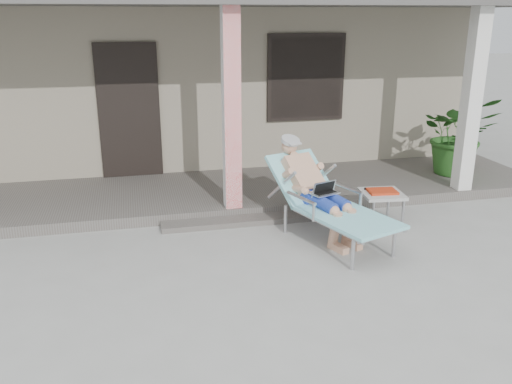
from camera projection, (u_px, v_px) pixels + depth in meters
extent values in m
plane|color=#9E9E99|center=(272.00, 289.00, 5.48)|extent=(60.00, 60.00, 0.00)
cube|color=gray|center=(192.00, 74.00, 11.03)|extent=(10.00, 5.00, 3.00)
cube|color=black|center=(129.00, 111.00, 8.50)|extent=(0.95, 0.06, 2.10)
cube|color=black|center=(306.00, 78.00, 8.98)|extent=(1.20, 0.06, 1.30)
cube|color=black|center=(306.00, 78.00, 8.98)|extent=(1.32, 0.05, 1.42)
cube|color=#605B56|center=(223.00, 192.00, 8.24)|extent=(10.00, 2.00, 0.15)
cube|color=red|center=(231.00, 111.00, 7.02)|extent=(0.22, 0.22, 2.61)
cube|color=silver|center=(471.00, 102.00, 7.76)|extent=(0.22, 0.22, 2.61)
cube|color=#605B56|center=(237.00, 221.00, 7.18)|extent=(2.00, 0.30, 0.07)
cylinder|color=#B7B7BC|center=(353.00, 254.00, 5.84)|extent=(0.04, 0.04, 0.37)
cylinder|color=#B7B7BC|center=(394.00, 242.00, 6.16)|extent=(0.04, 0.04, 0.37)
cylinder|color=#B7B7BC|center=(285.00, 219.00, 6.85)|extent=(0.04, 0.04, 0.37)
cylinder|color=#B7B7BC|center=(324.00, 210.00, 7.17)|extent=(0.04, 0.04, 0.37)
cube|color=#B7B7BC|center=(347.00, 219.00, 6.31)|extent=(1.00, 1.36, 0.03)
cube|color=#89C9D4|center=(347.00, 217.00, 6.30)|extent=(1.10, 1.43, 0.04)
cube|color=#B7B7BC|center=(301.00, 180.00, 6.95)|extent=(0.78, 0.76, 0.49)
cube|color=#89C9D4|center=(302.00, 178.00, 6.94)|extent=(0.90, 0.86, 0.56)
cylinder|color=#ADAEB0|center=(289.00, 140.00, 7.03)|extent=(0.31, 0.31, 0.13)
cube|color=silver|center=(324.00, 193.00, 6.60)|extent=(0.39, 0.33, 0.23)
cube|color=#ABABA6|center=(382.00, 194.00, 7.07)|extent=(0.58, 0.58, 0.04)
cylinder|color=#B7B7BC|center=(373.00, 216.00, 6.90)|extent=(0.04, 0.04, 0.40)
cylinder|color=#B7B7BC|center=(403.00, 214.00, 6.99)|extent=(0.04, 0.04, 0.40)
cylinder|color=#B7B7BC|center=(360.00, 206.00, 7.29)|extent=(0.04, 0.04, 0.40)
cylinder|color=#B7B7BC|center=(388.00, 203.00, 7.38)|extent=(0.04, 0.04, 0.40)
cube|color=red|center=(382.00, 191.00, 7.06)|extent=(0.39, 0.31, 0.03)
cube|color=black|center=(378.00, 189.00, 7.19)|extent=(0.37, 0.06, 0.04)
imported|color=#26591E|center=(459.00, 135.00, 8.73)|extent=(1.46, 1.37, 1.31)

